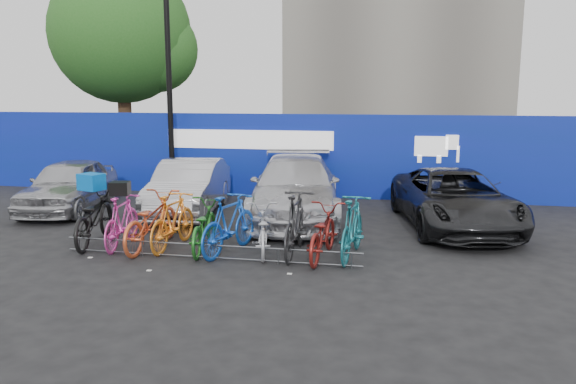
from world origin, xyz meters
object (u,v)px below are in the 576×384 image
(bike_0, at_px, (94,217))
(bike_8, at_px, (322,233))
(bike_rack, at_px, (209,251))
(car_2, at_px, (295,188))
(bike_2, at_px, (151,221))
(bike_5, at_px, (229,224))
(tree, at_px, (127,36))
(bike_3, at_px, (173,221))
(bike_1, at_px, (122,221))
(bike_7, at_px, (295,224))
(car_0, at_px, (69,185))
(car_3, at_px, (454,199))
(bike_4, at_px, (204,226))
(bike_9, at_px, (352,228))
(lamppost, at_px, (169,83))
(bike_6, at_px, (262,230))
(car_1, at_px, (189,187))

(bike_0, xyz_separation_m, bike_8, (4.64, -0.11, -0.07))
(bike_rack, height_order, car_2, car_2)
(bike_2, distance_m, bike_5, 1.61)
(tree, bearing_deg, bike_2, -61.87)
(bike_3, bearing_deg, bike_1, 9.85)
(tree, xyz_separation_m, bike_3, (5.84, -10.05, -4.52))
(bike_7, bearing_deg, bike_rack, 22.16)
(bike_2, bearing_deg, car_0, -36.02)
(bike_3, bearing_deg, car_3, -148.69)
(car_0, distance_m, bike_5, 6.03)
(bike_4, height_order, bike_9, bike_9)
(lamppost, distance_m, bike_7, 7.63)
(bike_7, bearing_deg, bike_4, 1.57)
(car_2, bearing_deg, car_3, -12.72)
(bike_6, bearing_deg, lamppost, -67.42)
(bike_4, bearing_deg, bike_0, -8.31)
(car_2, xyz_separation_m, bike_5, (-0.67, -3.22, -0.17))
(lamppost, bearing_deg, bike_rack, -61.93)
(bike_2, bearing_deg, bike_8, -177.36)
(car_0, bearing_deg, car_2, -7.74)
(bike_4, bearing_deg, car_1, -71.48)
(lamppost, distance_m, car_0, 4.03)
(car_0, relative_size, car_3, 0.83)
(bike_3, relative_size, bike_9, 0.95)
(bike_1, bearing_deg, tree, -70.84)
(bike_4, bearing_deg, car_2, -118.08)
(tree, relative_size, bike_0, 3.71)
(bike_0, relative_size, bike_4, 1.14)
(car_1, relative_size, bike_2, 1.97)
(tree, height_order, bike_4, tree)
(bike_2, relative_size, bike_9, 1.08)
(tree, distance_m, bike_8, 14.19)
(car_2, bearing_deg, bike_0, -147.40)
(car_0, distance_m, bike_2, 4.68)
(bike_0, bearing_deg, car_1, -116.25)
(car_3, height_order, bike_3, car_3)
(bike_2, height_order, bike_4, bike_2)
(bike_6, bearing_deg, car_3, -157.23)
(bike_0, xyz_separation_m, bike_3, (1.69, -0.00, -0.00))
(bike_4, relative_size, bike_7, 0.92)
(tree, height_order, bike_5, tree)
(car_3, relative_size, bike_7, 2.34)
(car_0, distance_m, bike_0, 3.73)
(bike_rack, xyz_separation_m, bike_7, (1.49, 0.61, 0.44))
(bike_rack, relative_size, bike_5, 2.94)
(bike_0, bearing_deg, bike_rack, 155.89)
(bike_7, height_order, bike_8, bike_7)
(bike_9, bearing_deg, bike_4, 7.26)
(tree, bearing_deg, bike_3, -59.84)
(bike_2, bearing_deg, car_1, -79.02)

